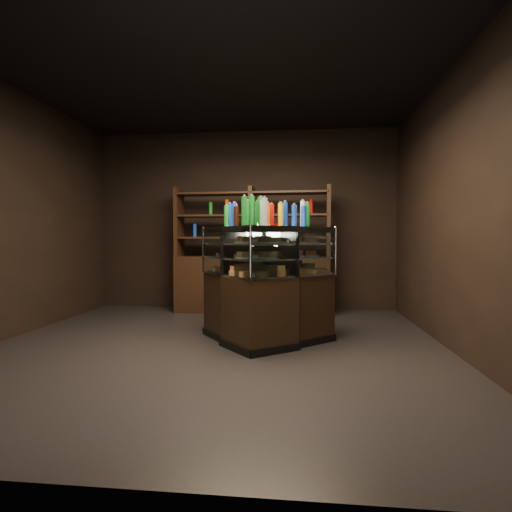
{
  "coord_description": "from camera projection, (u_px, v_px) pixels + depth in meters",
  "views": [
    {
      "loc": [
        0.89,
        -4.25,
        1.17
      ],
      "look_at": [
        0.43,
        0.1,
        0.99
      ],
      "focal_mm": 28.0,
      "sensor_mm": 36.0,
      "label": 1
    }
  ],
  "objects": [
    {
      "name": "potted_conifer",
      "position": [
        270.0,
        296.0,
        5.49
      ],
      "size": [
        0.32,
        0.32,
        0.69
      ],
      "rotation": [
        0.0,
        0.0,
        0.17
      ],
      "color": "black",
      "rests_on": "ground"
    },
    {
      "name": "display_case",
      "position": [
        263.0,
        303.0,
        4.52
      ],
      "size": [
        1.62,
        1.33,
        1.32
      ],
      "rotation": [
        0.0,
        0.0,
        -0.11
      ],
      "color": "black",
      "rests_on": "ground"
    },
    {
      "name": "room_shell",
      "position": [
        215.0,
        168.0,
        4.28
      ],
      "size": [
        5.02,
        5.02,
        3.01
      ],
      "color": "black",
      "rests_on": "ground"
    },
    {
      "name": "back_shelving",
      "position": [
        252.0,
        275.0,
        6.36
      ],
      "size": [
        2.47,
        0.51,
        2.0
      ],
      "rotation": [
        0.0,
        0.0,
        -0.04
      ],
      "color": "black",
      "rests_on": "ground"
    },
    {
      "name": "ground",
      "position": [
        216.0,
        346.0,
        4.36
      ],
      "size": [
        5.0,
        5.0,
        0.0
      ],
      "primitive_type": "plane",
      "color": "black",
      "rests_on": "ground"
    },
    {
      "name": "food_display",
      "position": [
        263.0,
        255.0,
        4.5
      ],
      "size": [
        1.26,
        0.99,
        0.41
      ],
      "color": "#D88D4D",
      "rests_on": "display_case"
    },
    {
      "name": "bottles_top",
      "position": [
        263.0,
        214.0,
        4.48
      ],
      "size": [
        1.09,
        0.86,
        0.3
      ],
      "color": "#D8590A",
      "rests_on": "display_case"
    }
  ]
}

